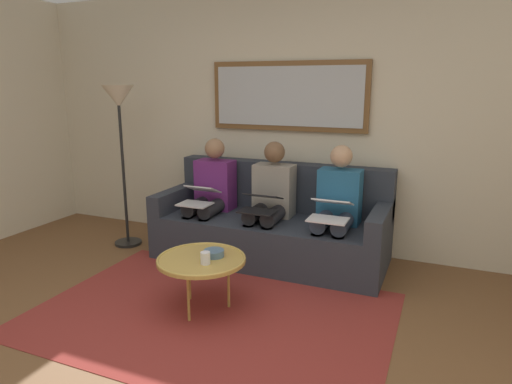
% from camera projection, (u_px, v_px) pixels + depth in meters
% --- Properties ---
extents(wall_rear, '(6.00, 0.12, 2.60)m').
position_uv_depth(wall_rear, '(290.00, 121.00, 4.64)').
color(wall_rear, beige).
rests_on(wall_rear, ground_plane).
extents(area_rug, '(2.60, 1.80, 0.01)m').
position_uv_depth(area_rug, '(211.00, 314.00, 3.38)').
color(area_rug, maroon).
rests_on(area_rug, ground_plane).
extents(couch, '(2.20, 0.90, 0.90)m').
position_uv_depth(couch, '(273.00, 226.00, 4.44)').
color(couch, '#2D333D').
rests_on(couch, ground_plane).
extents(framed_mirror, '(1.62, 0.05, 0.68)m').
position_uv_depth(framed_mirror, '(288.00, 96.00, 4.50)').
color(framed_mirror, brown).
extents(coffee_table, '(0.66, 0.66, 0.42)m').
position_uv_depth(coffee_table, '(201.00, 260.00, 3.37)').
color(coffee_table, tan).
rests_on(coffee_table, ground_plane).
extents(cup, '(0.07, 0.07, 0.09)m').
position_uv_depth(cup, '(205.00, 258.00, 3.25)').
color(cup, silver).
rests_on(cup, coffee_table).
extents(bowl, '(0.15, 0.15, 0.05)m').
position_uv_depth(bowl, '(214.00, 253.00, 3.40)').
color(bowl, slate).
rests_on(bowl, coffee_table).
extents(person_left, '(0.38, 0.58, 1.14)m').
position_uv_depth(person_left, '(337.00, 205.00, 4.07)').
color(person_left, '#235B84').
rests_on(person_left, couch).
extents(laptop_white, '(0.33, 0.38, 0.17)m').
position_uv_depth(laptop_white, '(331.00, 210.00, 3.85)').
color(laptop_white, white).
extents(person_middle, '(0.38, 0.58, 1.14)m').
position_uv_depth(person_middle, '(270.00, 199.00, 4.31)').
color(person_middle, gray).
rests_on(person_middle, couch).
extents(laptop_black, '(0.33, 0.35, 0.15)m').
position_uv_depth(laptop_black, '(261.00, 203.00, 4.09)').
color(laptop_black, black).
extents(person_right, '(0.38, 0.58, 1.14)m').
position_uv_depth(person_right, '(211.00, 192.00, 4.55)').
color(person_right, '#66236B').
rests_on(person_right, couch).
extents(laptop_silver, '(0.30, 0.38, 0.17)m').
position_uv_depth(laptop_silver, '(199.00, 196.00, 4.34)').
color(laptop_silver, silver).
extents(standing_lamp, '(0.32, 0.32, 1.66)m').
position_uv_depth(standing_lamp, '(119.00, 114.00, 4.54)').
color(standing_lamp, black).
rests_on(standing_lamp, ground_plane).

